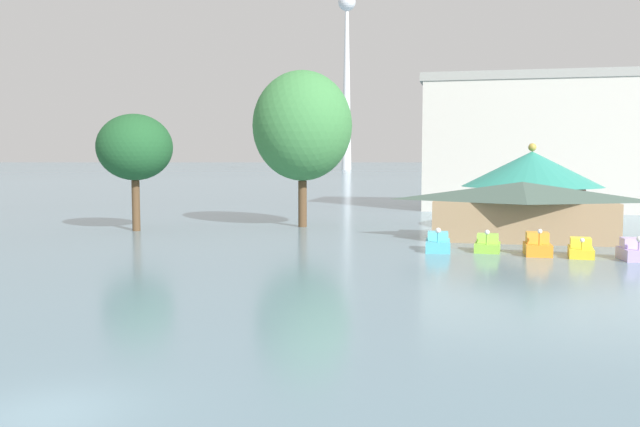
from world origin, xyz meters
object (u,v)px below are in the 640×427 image
Objects in this scene: pedal_boat_orange at (537,246)px; pedal_boat_yellow at (581,249)px; boathouse at (522,210)px; green_roof_pavilion at (531,185)px; background_building_block at (581,143)px; pedal_boat_lavender at (633,251)px; shoreline_tree_tall_left at (135,148)px; pedal_boat_cyan at (438,243)px; shoreline_tree_mid at (302,126)px; distant_broadcast_tower at (347,39)px; pedal_boat_lime at (487,245)px.

pedal_boat_orange reaches higher than pedal_boat_yellow.
pedal_boat_yellow is at bearing -69.55° from boathouse.
background_building_block is (7.71, 23.87, 4.13)m from green_roof_pavilion.
pedal_boat_orange is 0.98× the size of pedal_boat_lavender.
boathouse is at bearing -153.99° from pedal_boat_yellow.
shoreline_tree_tall_left is (-32.15, 7.90, 6.52)m from pedal_boat_orange.
background_building_block is (40.87, 32.60, 0.94)m from shoreline_tree_tall_left.
pedal_boat_orange is (6.34, -0.64, 0.07)m from pedal_boat_cyan.
pedal_boat_cyan is 11.96m from pedal_boat_lavender.
pedal_boat_orange is at bearing -13.80° from shoreline_tree_tall_left.
shoreline_tree_mid reaches higher than pedal_boat_yellow.
background_building_block reaches higher than shoreline_tree_tall_left.
shoreline_tree_tall_left is at bearing -179.82° from boathouse.
green_roof_pavilion is (-4.51, 17.56, 3.37)m from pedal_boat_lavender.
pedal_boat_cyan is 0.22× the size of shoreline_tree_mid.
pedal_boat_yellow is 41.74m from background_building_block.
pedal_boat_cyan is at bearing -78.82° from distant_broadcast_tower.
pedal_boat_cyan is at bearing -128.93° from boathouse.
shoreline_tree_tall_left is at bearing -165.24° from green_roof_pavilion.
pedal_boat_yellow is 1.22× the size of pedal_boat_lavender.
pedal_boat_lime is 22.46m from shoreline_tree_mid.
green_roof_pavilion is at bearing 169.50° from pedal_boat_lime.
pedal_boat_cyan reaches higher than pedal_boat_lime.
pedal_boat_cyan is 0.21× the size of boathouse.
background_building_block is at bearing 170.11° from pedal_boat_lavender.
pedal_boat_lime is 41.99m from background_building_block.
pedal_boat_yellow is (5.71, -1.01, -0.01)m from pedal_boat_lime.
pedal_boat_lime is 0.02× the size of distant_broadcast_tower.
distant_broadcast_tower is at bearing 102.55° from boathouse.
pedal_boat_orange is (3.09, -0.92, 0.11)m from pedal_boat_lime.
shoreline_tree_mid is (-12.68, 13.57, 8.57)m from pedal_boat_cyan.
pedal_boat_orange is at bearing 77.55° from pedal_boat_lime.
green_roof_pavilion is (-1.61, 16.72, 3.45)m from pedal_boat_yellow.
pedal_boat_yellow is 36.28m from shoreline_tree_tall_left.
pedal_boat_yellow is at bearing -98.55° from background_building_block.
pedal_boat_orange is at bearing -102.15° from background_building_block.
pedal_boat_lavender is at bearing 79.31° from pedal_boat_orange.
distant_broadcast_tower reaches higher than boathouse.
boathouse is at bearing -105.67° from background_building_block.
pedal_boat_lime is 0.77× the size of pedal_boat_yellow.
pedal_boat_lavender is at bearing -94.42° from background_building_block.
pedal_boat_lime is at bearing -78.22° from distant_broadcast_tower.
distant_broadcast_tower is at bearing -172.22° from pedal_boat_lavender.
shoreline_tree_mid is at bearing 161.55° from boathouse.
green_roof_pavilion reaches higher than pedal_boat_cyan.
pedal_boat_lime is at bearing -110.86° from boathouse.
boathouse is 310.64m from distant_broadcast_tower.
pedal_boat_orange is at bearing -36.76° from shoreline_tree_mid.
pedal_boat_orange is 25.22m from shoreline_tree_mid.
shoreline_tree_tall_left is 52.29m from background_building_block.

